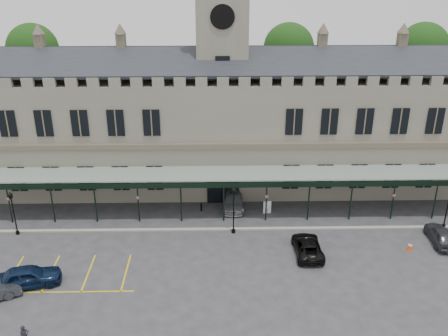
{
  "coord_description": "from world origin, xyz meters",
  "views": [
    {
      "loc": [
        -0.79,
        -34.3,
        23.76
      ],
      "look_at": [
        0.0,
        6.0,
        6.0
      ],
      "focal_mm": 40.0,
      "sensor_mm": 36.0,
      "label": 1
    }
  ],
  "objects_px": {
    "lamp_post_right": "(448,202)",
    "clock_tower": "(222,64)",
    "car_van": "(308,246)",
    "person_a": "(25,336)",
    "sign_board": "(267,207)",
    "car_taxi": "(233,200)",
    "lamp_post_left": "(13,209)",
    "car_left_a": "(28,276)",
    "car_right_a": "(441,235)",
    "station_building": "(222,126)",
    "traffic_cone": "(410,246)",
    "lamp_post_mid": "(234,206)"
  },
  "relations": [
    {
      "from": "car_taxi",
      "to": "car_right_a",
      "type": "distance_m",
      "value": 19.33
    },
    {
      "from": "clock_tower",
      "to": "sign_board",
      "type": "relative_size",
      "value": 18.94
    },
    {
      "from": "car_left_a",
      "to": "person_a",
      "type": "distance_m",
      "value": 6.71
    },
    {
      "from": "traffic_cone",
      "to": "sign_board",
      "type": "xyz_separation_m",
      "value": [
        -11.63,
        6.73,
        0.28
      ]
    },
    {
      "from": "lamp_post_mid",
      "to": "car_van",
      "type": "bearing_deg",
      "value": -29.55
    },
    {
      "from": "car_right_a",
      "to": "clock_tower",
      "type": "bearing_deg",
      "value": -31.63
    },
    {
      "from": "car_left_a",
      "to": "car_right_a",
      "type": "relative_size",
      "value": 1.12
    },
    {
      "from": "traffic_cone",
      "to": "sign_board",
      "type": "bearing_deg",
      "value": 149.96
    },
    {
      "from": "clock_tower",
      "to": "car_left_a",
      "type": "height_order",
      "value": "clock_tower"
    },
    {
      "from": "station_building",
      "to": "car_right_a",
      "type": "xyz_separation_m",
      "value": [
        19.0,
        -12.96,
        -5.72
      ]
    },
    {
      "from": "clock_tower",
      "to": "car_right_a",
      "type": "height_order",
      "value": "clock_tower"
    },
    {
      "from": "car_right_a",
      "to": "person_a",
      "type": "xyz_separation_m",
      "value": [
        -32.2,
        -11.9,
        0.05
      ]
    },
    {
      "from": "station_building",
      "to": "lamp_post_left",
      "type": "relative_size",
      "value": 13.98
    },
    {
      "from": "clock_tower",
      "to": "car_van",
      "type": "xyz_separation_m",
      "value": [
        7.0,
        -14.51,
        -12.45
      ]
    },
    {
      "from": "car_van",
      "to": "person_a",
      "type": "bearing_deg",
      "value": 26.57
    },
    {
      "from": "car_taxi",
      "to": "sign_board",
      "type": "bearing_deg",
      "value": -22.48
    },
    {
      "from": "car_van",
      "to": "person_a",
      "type": "relative_size",
      "value": 3.0
    },
    {
      "from": "lamp_post_right",
      "to": "person_a",
      "type": "bearing_deg",
      "value": -156.74
    },
    {
      "from": "clock_tower",
      "to": "person_a",
      "type": "bearing_deg",
      "value": -117.89
    },
    {
      "from": "lamp_post_left",
      "to": "car_van",
      "type": "distance_m",
      "value": 26.1
    },
    {
      "from": "car_left_a",
      "to": "clock_tower",
      "type": "bearing_deg",
      "value": -54.42
    },
    {
      "from": "car_taxi",
      "to": "car_right_a",
      "type": "xyz_separation_m",
      "value": [
        18.0,
        -7.05,
        0.03
      ]
    },
    {
      "from": "station_building",
      "to": "car_van",
      "type": "relative_size",
      "value": 12.56
    },
    {
      "from": "lamp_post_mid",
      "to": "car_right_a",
      "type": "distance_m",
      "value": 18.38
    },
    {
      "from": "sign_board",
      "to": "person_a",
      "type": "height_order",
      "value": "person_a"
    },
    {
      "from": "lamp_post_right",
      "to": "clock_tower",
      "type": "bearing_deg",
      "value": 152.81
    },
    {
      "from": "lamp_post_mid",
      "to": "station_building",
      "type": "bearing_deg",
      "value": 94.4
    },
    {
      "from": "lamp_post_left",
      "to": "car_left_a",
      "type": "relative_size",
      "value": 0.87
    },
    {
      "from": "clock_tower",
      "to": "car_van",
      "type": "relative_size",
      "value": 5.19
    },
    {
      "from": "car_left_a",
      "to": "sign_board",
      "type": "bearing_deg",
      "value": -75.45
    },
    {
      "from": "clock_tower",
      "to": "person_a",
      "type": "xyz_separation_m",
      "value": [
        -13.2,
        -24.94,
        -12.31
      ]
    },
    {
      "from": "lamp_post_left",
      "to": "sign_board",
      "type": "bearing_deg",
      "value": 8.51
    },
    {
      "from": "lamp_post_left",
      "to": "car_left_a",
      "type": "bearing_deg",
      "value": -64.56
    },
    {
      "from": "lamp_post_left",
      "to": "sign_board",
      "type": "distance_m",
      "value": 23.38
    },
    {
      "from": "lamp_post_left",
      "to": "clock_tower",
      "type": "bearing_deg",
      "value": 30.14
    },
    {
      "from": "lamp_post_left",
      "to": "car_taxi",
      "type": "height_order",
      "value": "lamp_post_left"
    },
    {
      "from": "person_a",
      "to": "car_left_a",
      "type": "bearing_deg",
      "value": 74.45
    },
    {
      "from": "person_a",
      "to": "traffic_cone",
      "type": "bearing_deg",
      "value": -12.14
    },
    {
      "from": "sign_board",
      "to": "car_van",
      "type": "relative_size",
      "value": 0.27
    },
    {
      "from": "lamp_post_mid",
      "to": "lamp_post_right",
      "type": "xyz_separation_m",
      "value": [
        19.58,
        0.53,
        -0.09
      ]
    },
    {
      "from": "lamp_post_left",
      "to": "car_van",
      "type": "height_order",
      "value": "lamp_post_left"
    },
    {
      "from": "sign_board",
      "to": "car_van",
      "type": "distance_m",
      "value": 7.57
    },
    {
      "from": "traffic_cone",
      "to": "car_van",
      "type": "height_order",
      "value": "car_van"
    },
    {
      "from": "car_taxi",
      "to": "car_right_a",
      "type": "relative_size",
      "value": 1.13
    },
    {
      "from": "car_van",
      "to": "car_right_a",
      "type": "distance_m",
      "value": 12.09
    },
    {
      "from": "lamp_post_right",
      "to": "person_a",
      "type": "height_order",
      "value": "lamp_post_right"
    },
    {
      "from": "car_left_a",
      "to": "car_van",
      "type": "height_order",
      "value": "car_left_a"
    },
    {
      "from": "sign_board",
      "to": "car_taxi",
      "type": "xyz_separation_m",
      "value": [
        -3.27,
        1.46,
        0.08
      ]
    },
    {
      "from": "traffic_cone",
      "to": "sign_board",
      "type": "relative_size",
      "value": 0.55
    },
    {
      "from": "lamp_post_right",
      "to": "car_left_a",
      "type": "relative_size",
      "value": 0.92
    }
  ]
}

